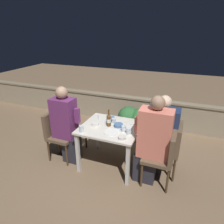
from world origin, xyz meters
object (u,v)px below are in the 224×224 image
at_px(beer_bottle, 109,120).
at_px(chair_left_far, 67,125).
at_px(person_coral_top, 152,141).
at_px(person_navy_jumper, 159,135).
at_px(chair_right_far, 171,145).
at_px(chair_right_near, 165,154).
at_px(chair_left_near, 58,131).
at_px(potted_plant, 66,116).
at_px(person_purple_stripe, 66,125).

bearing_deg(beer_bottle, chair_left_far, 172.79).
height_order(person_coral_top, person_navy_jumper, person_coral_top).
relative_size(chair_left_far, person_navy_jumper, 0.66).
height_order(chair_right_far, person_navy_jumper, person_navy_jumper).
height_order(chair_right_near, person_navy_jumper, person_navy_jumper).
height_order(chair_left_near, person_navy_jumper, person_navy_jumper).
xyz_separation_m(chair_left_near, beer_bottle, (0.88, 0.14, 0.30)).
xyz_separation_m(chair_left_near, person_navy_jumper, (1.65, 0.26, 0.12)).
relative_size(chair_right_far, potted_plant, 1.08).
height_order(person_coral_top, potted_plant, person_coral_top).
xyz_separation_m(chair_left_near, person_purple_stripe, (0.19, 0.00, 0.15)).
bearing_deg(beer_bottle, chair_left_near, -171.09).
height_order(chair_left_far, potted_plant, chair_left_far).
height_order(person_navy_jumper, potted_plant, person_navy_jumper).
bearing_deg(person_purple_stripe, potted_plant, 124.41).
relative_size(chair_right_near, potted_plant, 1.08).
xyz_separation_m(chair_left_near, person_coral_top, (1.59, -0.01, 0.16)).
bearing_deg(chair_left_near, person_coral_top, -0.43).
xyz_separation_m(chair_right_near, person_coral_top, (-0.19, 0.00, 0.16)).
bearing_deg(beer_bottle, person_navy_jumper, 8.76).
bearing_deg(potted_plant, person_purple_stripe, -55.59).
xyz_separation_m(person_purple_stripe, chair_left_far, (-0.16, 0.25, -0.15)).
height_order(chair_right_near, beer_bottle, beer_bottle).
distance_m(person_navy_jumper, beer_bottle, 0.80).
bearing_deg(chair_right_far, person_purple_stripe, -171.17).
distance_m(chair_left_near, chair_right_far, 1.86).
relative_size(chair_left_near, chair_right_near, 1.00).
relative_size(person_navy_jumper, beer_bottle, 4.60).
xyz_separation_m(person_purple_stripe, chair_right_far, (1.65, 0.26, -0.15)).
bearing_deg(chair_right_far, beer_bottle, -172.97).
bearing_deg(person_navy_jumper, chair_left_near, -171.16).
bearing_deg(chair_left_far, beer_bottle, -7.21).
bearing_deg(person_purple_stripe, chair_right_near, -0.43).
xyz_separation_m(person_coral_top, chair_right_far, (0.25, 0.27, -0.16)).
bearing_deg(chair_right_near, person_purple_stripe, 179.57).
relative_size(chair_left_far, person_coral_top, 0.63).
xyz_separation_m(person_purple_stripe, person_coral_top, (1.40, -0.01, 0.01)).
distance_m(person_coral_top, beer_bottle, 0.74).
distance_m(person_coral_top, person_navy_jumper, 0.28).
xyz_separation_m(chair_left_near, chair_right_near, (1.78, -0.01, 0.00)).
bearing_deg(chair_left_far, person_purple_stripe, -57.32).
distance_m(chair_left_near, chair_left_far, 0.25).
xyz_separation_m(chair_left_far, beer_bottle, (0.85, -0.11, 0.30)).
height_order(chair_left_near, chair_left_far, same).
height_order(chair_left_near, beer_bottle, beer_bottle).
xyz_separation_m(chair_right_far, person_navy_jumper, (-0.19, -0.00, 0.12)).
height_order(chair_right_near, chair_right_far, same).
bearing_deg(chair_left_near, potted_plant, 111.47).
height_order(person_coral_top, beer_bottle, person_coral_top).
bearing_deg(beer_bottle, person_purple_stripe, -168.70).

